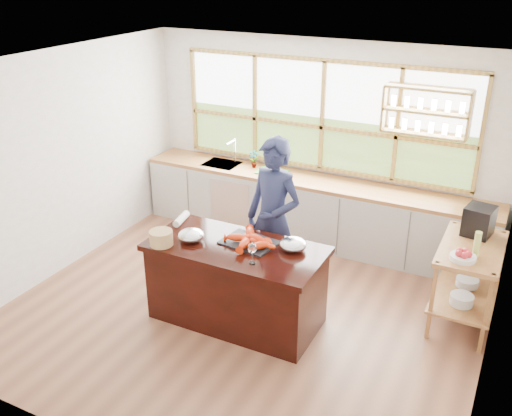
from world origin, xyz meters
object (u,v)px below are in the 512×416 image
Objects in this scene: espresso_machine at (479,221)px; wicker_basket at (161,238)px; island at (236,283)px; cook at (274,220)px.

wicker_basket is (-2.90, -1.73, -0.08)m from espresso_machine.
wicker_basket is at bearing -138.73° from espresso_machine.
cook is at bearing 80.31° from island.
cook is 5.88× the size of espresso_machine.
wicker_basket is at bearing -155.76° from island.
espresso_machine is 1.32× the size of wicker_basket.
cook is 7.76× the size of wicker_basket.
island is 7.59× the size of wicker_basket.
espresso_machine reaches higher than island.
island is 0.84m from cook.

